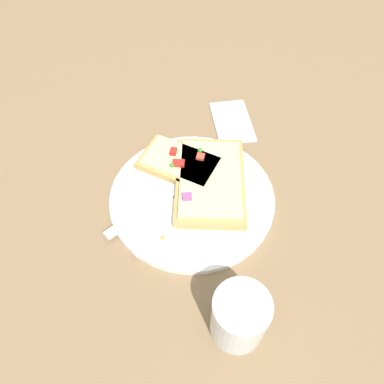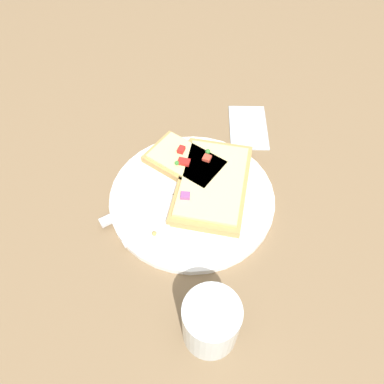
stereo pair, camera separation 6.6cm
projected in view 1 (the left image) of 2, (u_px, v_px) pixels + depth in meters
The scene contains 9 objects.
ground_plane at pixel (192, 199), 0.68m from camera, with size 4.00×4.00×0.00m, color #7F6647.
plate at pixel (192, 197), 0.67m from camera, with size 0.30×0.30×0.01m.
fork at pixel (191, 214), 0.64m from camera, with size 0.13×0.19×0.01m.
knife at pixel (150, 207), 0.65m from camera, with size 0.13×0.19×0.01m.
pizza_slice_main at pixel (210, 180), 0.68m from camera, with size 0.22×0.16×0.03m.
pizza_slice_corner at pixel (180, 163), 0.70m from camera, with size 0.16×0.17×0.03m.
crumb_scatter at pixel (187, 199), 0.66m from camera, with size 0.12×0.09×0.01m.
drinking_glass at pixel (239, 317), 0.51m from camera, with size 0.08×0.08×0.09m.
napkin at pixel (232, 121), 0.80m from camera, with size 0.13×0.08×0.01m.
Camera 1 is at (-0.39, 0.06, 0.55)m, focal length 35.00 mm.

